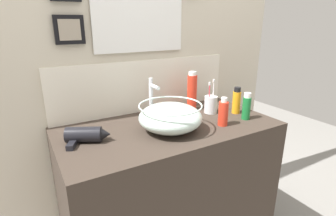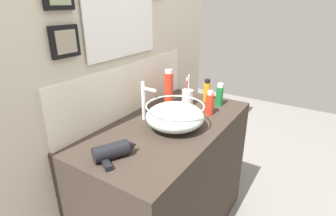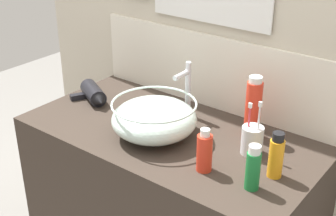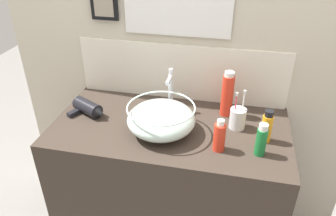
{
  "view_description": "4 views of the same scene",
  "coord_description": "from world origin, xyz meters",
  "px_view_note": "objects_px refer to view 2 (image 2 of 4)",
  "views": [
    {
      "loc": [
        -0.66,
        -1.12,
        1.37
      ],
      "look_at": [
        -0.01,
        0.0,
        0.94
      ],
      "focal_mm": 28.0,
      "sensor_mm": 36.0,
      "label": 1
    },
    {
      "loc": [
        -1.15,
        -0.73,
        1.49
      ],
      "look_at": [
        -0.01,
        0.0,
        0.94
      ],
      "focal_mm": 28.0,
      "sensor_mm": 36.0,
      "label": 2
    },
    {
      "loc": [
        0.96,
        -1.25,
        1.71
      ],
      "look_at": [
        -0.01,
        0.0,
        0.94
      ],
      "focal_mm": 50.0,
      "sensor_mm": 36.0,
      "label": 3
    },
    {
      "loc": [
        0.28,
        -1.31,
        1.74
      ],
      "look_at": [
        -0.01,
        0.0,
        0.94
      ],
      "focal_mm": 35.0,
      "sensor_mm": 36.0,
      "label": 4
    }
  ],
  "objects_px": {
    "toothbrush_cup": "(187,97)",
    "lotion_bottle": "(209,104)",
    "hair_drier": "(114,151)",
    "faucet": "(145,99)",
    "soap_dispenser": "(169,88)",
    "shampoo_bottle": "(220,95)",
    "spray_bottle": "(207,91)",
    "glass_bowl_sink": "(175,116)"
  },
  "relations": [
    {
      "from": "toothbrush_cup",
      "to": "lotion_bottle",
      "type": "distance_m",
      "value": 0.21
    },
    {
      "from": "hair_drier",
      "to": "lotion_bottle",
      "type": "relative_size",
      "value": 1.39
    },
    {
      "from": "faucet",
      "to": "hair_drier",
      "type": "relative_size",
      "value": 1.09
    },
    {
      "from": "faucet",
      "to": "soap_dispenser",
      "type": "xyz_separation_m",
      "value": [
        0.29,
        0.02,
        -0.01
      ]
    },
    {
      "from": "hair_drier",
      "to": "lotion_bottle",
      "type": "bearing_deg",
      "value": -12.7
    },
    {
      "from": "faucet",
      "to": "shampoo_bottle",
      "type": "xyz_separation_m",
      "value": [
        0.45,
        -0.28,
        -0.06
      ]
    },
    {
      "from": "soap_dispenser",
      "to": "faucet",
      "type": "bearing_deg",
      "value": -176.08
    },
    {
      "from": "hair_drier",
      "to": "shampoo_bottle",
      "type": "relative_size",
      "value": 1.39
    },
    {
      "from": "spray_bottle",
      "to": "faucet",
      "type": "bearing_deg",
      "value": 160.08
    },
    {
      "from": "hair_drier",
      "to": "soap_dispenser",
      "type": "relative_size",
      "value": 0.89
    },
    {
      "from": "hair_drier",
      "to": "toothbrush_cup",
      "type": "relative_size",
      "value": 1.05
    },
    {
      "from": "glass_bowl_sink",
      "to": "toothbrush_cup",
      "type": "bearing_deg",
      "value": 17.91
    },
    {
      "from": "spray_bottle",
      "to": "toothbrush_cup",
      "type": "bearing_deg",
      "value": 147.58
    },
    {
      "from": "toothbrush_cup",
      "to": "soap_dispenser",
      "type": "bearing_deg",
      "value": 119.0
    },
    {
      "from": "toothbrush_cup",
      "to": "shampoo_bottle",
      "type": "bearing_deg",
      "value": -61.21
    },
    {
      "from": "faucet",
      "to": "toothbrush_cup",
      "type": "bearing_deg",
      "value": -14.68
    },
    {
      "from": "shampoo_bottle",
      "to": "lotion_bottle",
      "type": "relative_size",
      "value": 1.0
    },
    {
      "from": "faucet",
      "to": "toothbrush_cup",
      "type": "height_order",
      "value": "faucet"
    },
    {
      "from": "hair_drier",
      "to": "spray_bottle",
      "type": "distance_m",
      "value": 0.88
    },
    {
      "from": "faucet",
      "to": "toothbrush_cup",
      "type": "xyz_separation_m",
      "value": [
        0.35,
        -0.09,
        -0.08
      ]
    },
    {
      "from": "soap_dispenser",
      "to": "toothbrush_cup",
      "type": "bearing_deg",
      "value": -61.0
    },
    {
      "from": "toothbrush_cup",
      "to": "shampoo_bottle",
      "type": "height_order",
      "value": "toothbrush_cup"
    },
    {
      "from": "glass_bowl_sink",
      "to": "lotion_bottle",
      "type": "xyz_separation_m",
      "value": [
        0.28,
        -0.08,
        -0.0
      ]
    },
    {
      "from": "soap_dispenser",
      "to": "shampoo_bottle",
      "type": "bearing_deg",
      "value": -61.13
    },
    {
      "from": "toothbrush_cup",
      "to": "hair_drier",
      "type": "bearing_deg",
      "value": -176.95
    },
    {
      "from": "glass_bowl_sink",
      "to": "spray_bottle",
      "type": "bearing_deg",
      "value": 3.74
    },
    {
      "from": "soap_dispenser",
      "to": "glass_bowl_sink",
      "type": "bearing_deg",
      "value": -142.08
    },
    {
      "from": "shampoo_bottle",
      "to": "lotion_bottle",
      "type": "xyz_separation_m",
      "value": [
        -0.18,
        -0.01,
        -0.0
      ]
    },
    {
      "from": "shampoo_bottle",
      "to": "soap_dispenser",
      "type": "bearing_deg",
      "value": 118.87
    },
    {
      "from": "shampoo_bottle",
      "to": "faucet",
      "type": "bearing_deg",
      "value": 148.37
    },
    {
      "from": "soap_dispenser",
      "to": "lotion_bottle",
      "type": "relative_size",
      "value": 1.56
    },
    {
      "from": "toothbrush_cup",
      "to": "shampoo_bottle",
      "type": "distance_m",
      "value": 0.22
    },
    {
      "from": "glass_bowl_sink",
      "to": "toothbrush_cup",
      "type": "xyz_separation_m",
      "value": [
        0.35,
        0.11,
        -0.02
      ]
    },
    {
      "from": "toothbrush_cup",
      "to": "spray_bottle",
      "type": "height_order",
      "value": "toothbrush_cup"
    },
    {
      "from": "faucet",
      "to": "soap_dispenser",
      "type": "relative_size",
      "value": 0.97
    },
    {
      "from": "toothbrush_cup",
      "to": "soap_dispenser",
      "type": "distance_m",
      "value": 0.14
    },
    {
      "from": "glass_bowl_sink",
      "to": "shampoo_bottle",
      "type": "height_order",
      "value": "shampoo_bottle"
    },
    {
      "from": "hair_drier",
      "to": "toothbrush_cup",
      "type": "height_order",
      "value": "toothbrush_cup"
    },
    {
      "from": "spray_bottle",
      "to": "lotion_bottle",
      "type": "bearing_deg",
      "value": -151.08
    },
    {
      "from": "faucet",
      "to": "shampoo_bottle",
      "type": "height_order",
      "value": "faucet"
    },
    {
      "from": "glass_bowl_sink",
      "to": "toothbrush_cup",
      "type": "height_order",
      "value": "toothbrush_cup"
    },
    {
      "from": "lotion_bottle",
      "to": "shampoo_bottle",
      "type": "bearing_deg",
      "value": 1.86
    }
  ]
}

